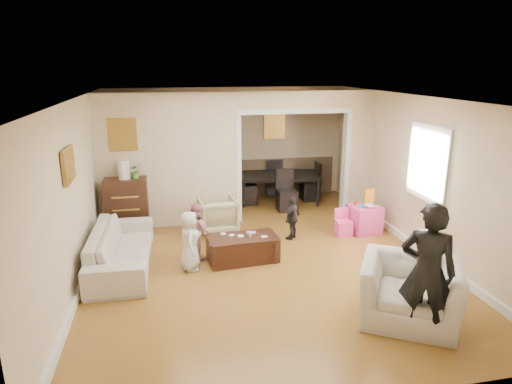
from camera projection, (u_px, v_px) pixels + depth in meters
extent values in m
plane|color=#A5702A|center=(258.00, 255.00, 7.48)|extent=(7.00, 7.00, 0.00)
cube|color=beige|center=(170.00, 161.00, 8.55)|extent=(2.75, 0.18, 2.60)
cube|color=beige|center=(357.00, 153.00, 9.29)|extent=(0.55, 0.18, 2.60)
cube|color=beige|center=(295.00, 100.00, 8.72)|extent=(2.22, 0.18, 0.35)
cube|color=white|center=(428.00, 163.00, 7.19)|extent=(0.03, 0.95, 1.10)
cube|color=brown|center=(123.00, 135.00, 8.15)|extent=(0.45, 0.03, 0.55)
cube|color=brown|center=(68.00, 165.00, 5.90)|extent=(0.03, 0.55, 0.40)
cube|color=brown|center=(274.00, 126.00, 10.46)|extent=(0.45, 0.03, 0.55)
imported|color=beige|center=(122.00, 248.00, 6.96)|extent=(0.91, 2.22, 0.64)
imported|color=tan|center=(218.00, 215.00, 8.50)|extent=(0.75, 0.77, 0.64)
imported|color=beige|center=(410.00, 291.00, 5.51)|extent=(1.52, 1.47, 0.76)
cube|color=#361C10|center=(127.00, 206.00, 8.32)|extent=(0.77, 0.44, 1.06)
cylinder|color=beige|center=(124.00, 169.00, 8.13)|extent=(0.22, 0.22, 0.36)
imported|color=#4F7D37|center=(135.00, 171.00, 8.18)|extent=(0.26, 0.22, 0.28)
cube|color=#331810|center=(243.00, 249.00, 7.22)|extent=(1.16, 0.67, 0.42)
imported|color=beige|center=(249.00, 235.00, 7.12)|extent=(0.11, 0.11, 0.09)
cube|color=#E33B97|center=(364.00, 219.00, 8.47)|extent=(0.60, 0.60, 0.51)
cube|color=yellow|center=(369.00, 197.00, 8.47)|extent=(0.21, 0.10, 0.30)
cylinder|color=#2499B8|center=(361.00, 205.00, 8.32)|extent=(0.08, 0.08, 0.08)
cube|color=red|center=(356.00, 203.00, 8.48)|extent=(0.10, 0.09, 0.05)
imported|color=silver|center=(370.00, 206.00, 8.29)|extent=(0.23, 0.23, 0.05)
imported|color=black|center=(279.00, 188.00, 10.31)|extent=(1.99, 1.31, 0.65)
imported|color=black|center=(427.00, 273.00, 4.99)|extent=(0.73, 0.67, 1.67)
imported|color=silver|center=(190.00, 241.00, 6.84)|extent=(0.33, 0.48, 0.94)
imported|color=#CB7F85|center=(198.00, 230.00, 7.30)|extent=(0.51, 0.56, 0.93)
imported|color=black|center=(292.00, 218.00, 8.07)|extent=(0.47, 0.48, 0.81)
cube|color=white|center=(264.00, 237.00, 7.16)|extent=(0.10, 0.09, 0.00)
cube|color=white|center=(232.00, 235.00, 7.22)|extent=(0.12, 0.11, 0.00)
cube|color=white|center=(241.00, 236.00, 7.19)|extent=(0.10, 0.11, 0.00)
cube|color=white|center=(254.00, 232.00, 7.34)|extent=(0.08, 0.09, 0.00)
cube|color=white|center=(223.00, 234.00, 7.28)|extent=(0.08, 0.10, 0.00)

